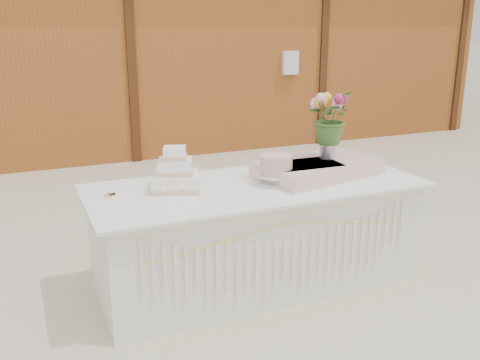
{
  "coord_description": "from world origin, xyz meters",
  "views": [
    {
      "loc": [
        -1.55,
        -3.31,
        1.88
      ],
      "look_at": [
        0.0,
        0.3,
        0.72
      ],
      "focal_mm": 40.0,
      "sensor_mm": 36.0,
      "label": 1
    }
  ],
  "objects": [
    {
      "name": "ground",
      "position": [
        0.0,
        0.0,
        0.0
      ],
      "size": [
        80.0,
        80.0,
        0.0
      ],
      "primitive_type": "plane",
      "color": "beige",
      "rests_on": "ground"
    },
    {
      "name": "pink_cake_stand",
      "position": [
        0.13,
        -0.04,
        0.89
      ],
      "size": [
        0.29,
        0.29,
        0.21
      ],
      "color": "silver",
      "rests_on": "cake_table"
    },
    {
      "name": "bouquet",
      "position": [
        0.63,
        0.07,
        1.25
      ],
      "size": [
        0.47,
        0.47,
        0.4
      ],
      "primitive_type": "imported",
      "rotation": [
        0.0,
        0.0,
        0.75
      ],
      "color": "#3E6629",
      "rests_on": "flower_vase"
    },
    {
      "name": "satin_runner",
      "position": [
        0.53,
        0.03,
        0.83
      ],
      "size": [
        1.0,
        0.71,
        0.11
      ],
      "primitive_type": "cube",
      "rotation": [
        0.0,
        0.0,
        0.21
      ],
      "color": "beige",
      "rests_on": "cake_table"
    },
    {
      "name": "barn",
      "position": [
        -0.01,
        5.99,
        1.68
      ],
      "size": [
        12.6,
        4.6,
        3.3
      ],
      "color": "brown",
      "rests_on": "ground"
    },
    {
      "name": "wedding_cake",
      "position": [
        -0.56,
        0.13,
        0.87
      ],
      "size": [
        0.42,
        0.42,
        0.3
      ],
      "rotation": [
        0.0,
        0.0,
        -0.34
      ],
      "color": "white",
      "rests_on": "cake_table"
    },
    {
      "name": "flower_vase",
      "position": [
        0.63,
        0.07,
        0.97
      ],
      "size": [
        0.12,
        0.12,
        0.16
      ],
      "primitive_type": "cylinder",
      "color": "#B4B3B8",
      "rests_on": "satin_runner"
    },
    {
      "name": "loose_flowers",
      "position": [
        -1.0,
        0.14,
        0.78
      ],
      "size": [
        0.13,
        0.3,
        0.02
      ],
      "primitive_type": null,
      "rotation": [
        0.0,
        0.0,
        0.02
      ],
      "color": "pink",
      "rests_on": "cake_table"
    },
    {
      "name": "cake_table",
      "position": [
        0.0,
        -0.0,
        0.39
      ],
      "size": [
        2.4,
        1.0,
        0.77
      ],
      "color": "white",
      "rests_on": "ground"
    }
  ]
}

